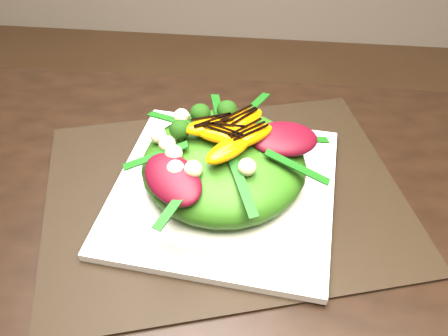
# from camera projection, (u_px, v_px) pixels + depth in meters

# --- Properties ---
(placemat) EXTENTS (0.54, 0.46, 0.00)m
(placemat) POSITION_uv_depth(u_px,v_px,m) (224.00, 193.00, 0.62)
(placemat) COLOR black
(placemat) RESTS_ON dining_table
(plate_base) EXTENTS (0.31, 0.31, 0.01)m
(plate_base) POSITION_uv_depth(u_px,v_px,m) (224.00, 189.00, 0.62)
(plate_base) COLOR silver
(plate_base) RESTS_ON placemat
(salad_bowl) EXTENTS (0.25, 0.25, 0.02)m
(salad_bowl) POSITION_uv_depth(u_px,v_px,m) (224.00, 181.00, 0.61)
(salad_bowl) COLOR white
(salad_bowl) RESTS_ON plate_base
(lettuce_mound) EXTENTS (0.23, 0.23, 0.07)m
(lettuce_mound) POSITION_uv_depth(u_px,v_px,m) (224.00, 164.00, 0.58)
(lettuce_mound) COLOR #2C5F11
(lettuce_mound) RESTS_ON salad_bowl
(radicchio_leaf) EXTENTS (0.10, 0.08, 0.02)m
(radicchio_leaf) POSITION_uv_depth(u_px,v_px,m) (284.00, 139.00, 0.57)
(radicchio_leaf) COLOR #410711
(radicchio_leaf) RESTS_ON lettuce_mound
(orange_segment) EXTENTS (0.07, 0.05, 0.02)m
(orange_segment) POSITION_uv_depth(u_px,v_px,m) (227.00, 123.00, 0.57)
(orange_segment) COLOR orange
(orange_segment) RESTS_ON lettuce_mound
(broccoli_floret) EXTENTS (0.04, 0.04, 0.04)m
(broccoli_floret) POSITION_uv_depth(u_px,v_px,m) (180.00, 122.00, 0.57)
(broccoli_floret) COLOR black
(broccoli_floret) RESTS_ON lettuce_mound
(macadamia_nut) EXTENTS (0.03, 0.03, 0.02)m
(macadamia_nut) POSITION_uv_depth(u_px,v_px,m) (242.00, 160.00, 0.53)
(macadamia_nut) COLOR beige
(macadamia_nut) RESTS_ON lettuce_mound
(balsamic_drizzle) EXTENTS (0.04, 0.01, 0.00)m
(balsamic_drizzle) POSITION_uv_depth(u_px,v_px,m) (227.00, 117.00, 0.57)
(balsamic_drizzle) COLOR black
(balsamic_drizzle) RESTS_ON orange_segment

